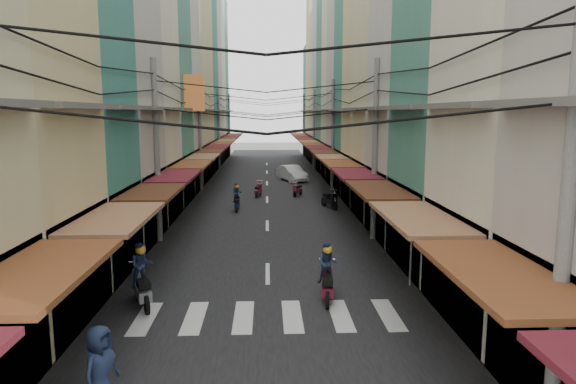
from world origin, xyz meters
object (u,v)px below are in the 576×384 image
object	(u,v)px
white_car	(292,181)
traffic_sign	(411,228)
market_umbrella	(498,248)
bicycle	(404,250)

from	to	relation	value
white_car	traffic_sign	xyz separation A→B (m)	(2.66, -26.96, 2.02)
traffic_sign	market_umbrella	bearing A→B (deg)	-56.56
bicycle	market_umbrella	xyz separation A→B (m)	(0.71, -7.13, 2.01)
market_umbrella	traffic_sign	distance (m)	3.17
white_car	market_umbrella	bearing A→B (deg)	-101.01
white_car	traffic_sign	size ratio (longest dim) A/B	1.68
market_umbrella	white_car	bearing A→B (deg)	98.47
white_car	bicycle	xyz separation A→B (m)	(3.70, -22.47, 0.00)
white_car	bicycle	bearing A→B (deg)	-100.13
white_car	market_umbrella	xyz separation A→B (m)	(4.41, -29.60, 2.01)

